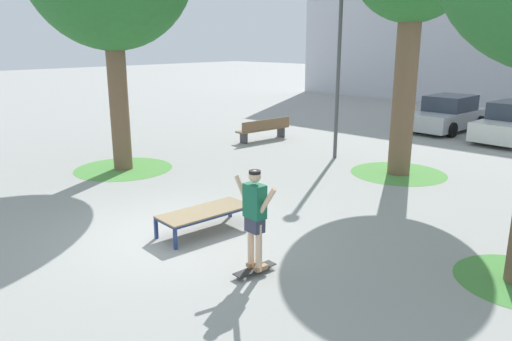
# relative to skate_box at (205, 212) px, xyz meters

# --- Properties ---
(ground_plane) EXTENTS (120.00, 120.00, 0.00)m
(ground_plane) POSITION_rel_skate_box_xyz_m (-0.42, -0.50, -0.41)
(ground_plane) COLOR #999993
(skate_box) EXTENTS (0.93, 1.96, 0.46)m
(skate_box) POSITION_rel_skate_box_xyz_m (0.00, 0.00, 0.00)
(skate_box) COLOR navy
(skate_box) RESTS_ON ground
(skateboard) EXTENTS (0.28, 0.82, 0.09)m
(skateboard) POSITION_rel_skate_box_xyz_m (2.01, -0.64, -0.34)
(skateboard) COLOR black
(skateboard) RESTS_ON ground
(skater) EXTENTS (1.00, 0.31, 1.69)m
(skater) POSITION_rel_skate_box_xyz_m (2.01, -0.64, 0.66)
(skater) COLOR beige
(skater) RESTS_ON skateboard
(grass_patch_near_left) EXTENTS (2.91, 2.91, 0.01)m
(grass_patch_near_left) POSITION_rel_skate_box_xyz_m (-5.65, 1.61, -0.41)
(grass_patch_near_left) COLOR #519342
(grass_patch_near_left) RESTS_ON ground
(grass_patch_mid_back) EXTENTS (2.74, 2.74, 0.01)m
(grass_patch_mid_back) POSITION_rel_skate_box_xyz_m (0.65, 6.87, -0.41)
(grass_patch_mid_back) COLOR #519342
(grass_patch_mid_back) RESTS_ON ground
(car_silver) EXTENTS (2.09, 4.28, 1.50)m
(car_silver) POSITION_rel_skate_box_xyz_m (-1.26, 14.77, 0.28)
(car_silver) COLOR #B7BABF
(car_silver) RESTS_ON ground
(park_bench) EXTENTS (0.69, 2.43, 0.83)m
(park_bench) POSITION_rel_skate_box_xyz_m (-5.53, 7.76, 0.03)
(park_bench) COLOR brown
(park_bench) RESTS_ON ground
(light_post) EXTENTS (0.36, 0.36, 5.83)m
(light_post) POSITION_rel_skate_box_xyz_m (-1.84, 7.22, 3.41)
(light_post) COLOR #4C4C51
(light_post) RESTS_ON ground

